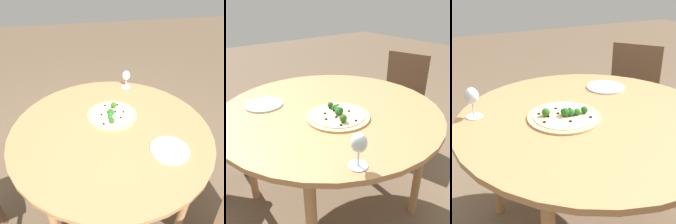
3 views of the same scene
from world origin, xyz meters
The scene contains 6 objects.
ground_plane centered at (0.00, 0.00, 0.00)m, with size 12.00×12.00×0.00m, color brown.
dining_table centered at (0.00, 0.00, 0.68)m, with size 1.26×1.26×0.75m.
chair centered at (-0.28, 1.00, 0.48)m, with size 0.49×0.49×0.86m.
pizza centered at (0.12, -0.03, 0.76)m, with size 0.34×0.34×0.05m.
wine_glass centered at (0.49, -0.23, 0.84)m, with size 0.08×0.08×0.15m.
plate_near centered at (-0.27, -0.28, 0.75)m, with size 0.22×0.22×0.01m.
Camera 2 is at (1.05, -0.77, 1.35)m, focal length 40.00 mm.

